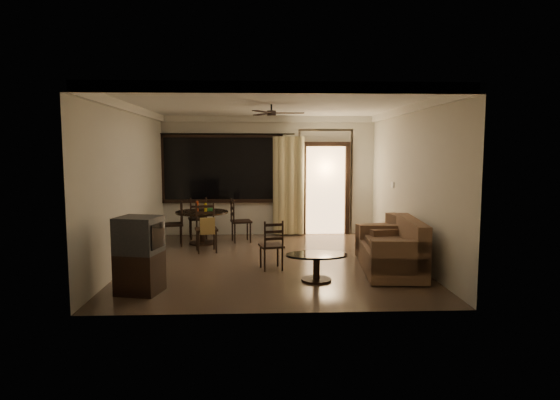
{
  "coord_description": "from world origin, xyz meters",
  "views": [
    {
      "loc": [
        -0.2,
        -8.32,
        1.99
      ],
      "look_at": [
        0.16,
        0.2,
        1.09
      ],
      "focal_mm": 30.0,
      "sensor_mm": 36.0,
      "label": 1
    }
  ],
  "objects_px": {
    "dining_table": "(202,218)",
    "dining_chair_north": "(198,226)",
    "dining_chair_west": "(173,232)",
    "armchair": "(387,242)",
    "side_chair": "(272,255)",
    "sofa": "(395,252)",
    "dining_chair_south": "(206,237)",
    "coffee_table": "(316,263)",
    "dining_chair_east": "(241,229)",
    "tv_cabinet": "(140,255)"
  },
  "relations": [
    {
      "from": "dining_chair_west",
      "to": "coffee_table",
      "type": "distance_m",
      "value": 3.89
    },
    {
      "from": "dining_chair_east",
      "to": "dining_chair_south",
      "type": "bearing_deg",
      "value": 135.7
    },
    {
      "from": "coffee_table",
      "to": "side_chair",
      "type": "xyz_separation_m",
      "value": [
        -0.67,
        0.73,
        -0.03
      ]
    },
    {
      "from": "side_chair",
      "to": "dining_chair_west",
      "type": "bearing_deg",
      "value": -58.59
    },
    {
      "from": "tv_cabinet",
      "to": "sofa",
      "type": "xyz_separation_m",
      "value": [
        3.88,
        0.9,
        -0.2
      ]
    },
    {
      "from": "dining_table",
      "to": "sofa",
      "type": "height_order",
      "value": "dining_table"
    },
    {
      "from": "dining_table",
      "to": "sofa",
      "type": "relative_size",
      "value": 0.66
    },
    {
      "from": "dining_chair_north",
      "to": "sofa",
      "type": "relative_size",
      "value": 0.56
    },
    {
      "from": "tv_cabinet",
      "to": "side_chair",
      "type": "bearing_deg",
      "value": 46.21
    },
    {
      "from": "coffee_table",
      "to": "tv_cabinet",
      "type": "bearing_deg",
      "value": -168.75
    },
    {
      "from": "dining_table",
      "to": "dining_chair_south",
      "type": "distance_m",
      "value": 0.89
    },
    {
      "from": "dining_chair_south",
      "to": "armchair",
      "type": "bearing_deg",
      "value": -26.33
    },
    {
      "from": "dining_chair_south",
      "to": "sofa",
      "type": "bearing_deg",
      "value": -40.86
    },
    {
      "from": "dining_chair_south",
      "to": "side_chair",
      "type": "height_order",
      "value": "dining_chair_south"
    },
    {
      "from": "dining_chair_north",
      "to": "armchair",
      "type": "relative_size",
      "value": 1.02
    },
    {
      "from": "dining_chair_east",
      "to": "sofa",
      "type": "bearing_deg",
      "value": -149.12
    },
    {
      "from": "armchair",
      "to": "dining_chair_north",
      "type": "bearing_deg",
      "value": 137.12
    },
    {
      "from": "dining_chair_south",
      "to": "coffee_table",
      "type": "relative_size",
      "value": 1.0
    },
    {
      "from": "dining_chair_south",
      "to": "tv_cabinet",
      "type": "bearing_deg",
      "value": -115.8
    },
    {
      "from": "dining_chair_south",
      "to": "coffee_table",
      "type": "xyz_separation_m",
      "value": [
        1.92,
        -2.15,
        -0.03
      ]
    },
    {
      "from": "tv_cabinet",
      "to": "sofa",
      "type": "bearing_deg",
      "value": 25.92
    },
    {
      "from": "dining_table",
      "to": "armchair",
      "type": "distance_m",
      "value": 3.93
    },
    {
      "from": "dining_table",
      "to": "dining_chair_east",
      "type": "height_order",
      "value": "dining_chair_east"
    },
    {
      "from": "dining_table",
      "to": "dining_chair_north",
      "type": "distance_m",
      "value": 0.71
    },
    {
      "from": "dining_chair_west",
      "to": "armchair",
      "type": "height_order",
      "value": "dining_chair_west"
    },
    {
      "from": "dining_chair_south",
      "to": "sofa",
      "type": "height_order",
      "value": "dining_chair_south"
    },
    {
      "from": "armchair",
      "to": "coffee_table",
      "type": "xyz_separation_m",
      "value": [
        -1.44,
        -1.32,
        -0.05
      ]
    },
    {
      "from": "dining_chair_east",
      "to": "armchair",
      "type": "relative_size",
      "value": 1.02
    },
    {
      "from": "dining_chair_west",
      "to": "side_chair",
      "type": "height_order",
      "value": "dining_chair_west"
    },
    {
      "from": "dining_chair_east",
      "to": "dining_chair_south",
      "type": "xyz_separation_m",
      "value": [
        -0.63,
        -1.02,
        0.02
      ]
    },
    {
      "from": "dining_table",
      "to": "coffee_table",
      "type": "xyz_separation_m",
      "value": [
        2.11,
        -2.99,
        -0.28
      ]
    },
    {
      "from": "dining_chair_west",
      "to": "dining_chair_south",
      "type": "xyz_separation_m",
      "value": [
        0.77,
        -0.65,
        0.02
      ]
    },
    {
      "from": "dining_chair_east",
      "to": "side_chair",
      "type": "distance_m",
      "value": 2.52
    },
    {
      "from": "sofa",
      "to": "armchair",
      "type": "bearing_deg",
      "value": 88.5
    },
    {
      "from": "tv_cabinet",
      "to": "armchair",
      "type": "relative_size",
      "value": 1.16
    },
    {
      "from": "tv_cabinet",
      "to": "coffee_table",
      "type": "distance_m",
      "value": 2.61
    },
    {
      "from": "dining_chair_west",
      "to": "tv_cabinet",
      "type": "bearing_deg",
      "value": -10.05
    },
    {
      "from": "dining_table",
      "to": "armchair",
      "type": "height_order",
      "value": "dining_table"
    },
    {
      "from": "dining_chair_north",
      "to": "side_chair",
      "type": "distance_m",
      "value": 3.31
    },
    {
      "from": "dining_table",
      "to": "dining_chair_north",
      "type": "bearing_deg",
      "value": 105.3
    },
    {
      "from": "dining_chair_east",
      "to": "dining_chair_west",
      "type": "bearing_deg",
      "value": 92.02
    },
    {
      "from": "sofa",
      "to": "dining_chair_north",
      "type": "bearing_deg",
      "value": 143.7
    },
    {
      "from": "dining_chair_west",
      "to": "side_chair",
      "type": "bearing_deg",
      "value": 31.68
    },
    {
      "from": "tv_cabinet",
      "to": "armchair",
      "type": "xyz_separation_m",
      "value": [
        3.99,
        1.83,
        -0.21
      ]
    },
    {
      "from": "dining_chair_east",
      "to": "side_chair",
      "type": "xyz_separation_m",
      "value": [
        0.62,
        -2.44,
        -0.03
      ]
    },
    {
      "from": "dining_chair_north",
      "to": "coffee_table",
      "type": "height_order",
      "value": "dining_chair_north"
    },
    {
      "from": "dining_chair_south",
      "to": "dining_chair_west",
      "type": "bearing_deg",
      "value": 127.03
    },
    {
      "from": "dining_chair_south",
      "to": "side_chair",
      "type": "relative_size",
      "value": 1.13
    },
    {
      "from": "armchair",
      "to": "sofa",
      "type": "bearing_deg",
      "value": -108.18
    },
    {
      "from": "dining_chair_south",
      "to": "dining_chair_north",
      "type": "xyz_separation_m",
      "value": [
        -0.36,
        1.47,
        -0.02
      ]
    }
  ]
}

